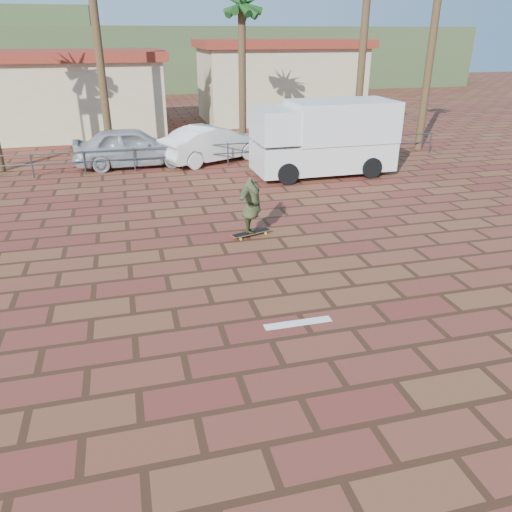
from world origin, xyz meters
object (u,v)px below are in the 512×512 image
at_px(campervan, 325,137).
at_px(car_silver, 132,147).
at_px(longboard, 251,233).
at_px(skateboarder, 251,205).
at_px(car_white, 213,144).

distance_m(campervan, car_silver, 8.28).
height_order(longboard, car_silver, car_silver).
bearing_deg(skateboarder, longboard, -169.13).
xyz_separation_m(campervan, car_white, (-3.97, 3.36, -0.73)).
bearing_deg(longboard, car_silver, 90.88).
bearing_deg(skateboarder, car_silver, 42.43).
bearing_deg(car_white, longboard, 152.20).
bearing_deg(longboard, car_white, 69.69).
bearing_deg(campervan, car_white, 138.90).
bearing_deg(car_silver, skateboarder, -163.28).
bearing_deg(car_white, skateboarder, 152.20).
bearing_deg(campervan, longboard, -128.08).
bearing_deg(car_white, car_silver, 65.87).
xyz_separation_m(skateboarder, car_white, (0.60, 9.38, -0.12)).
height_order(longboard, skateboarder, skateboarder).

